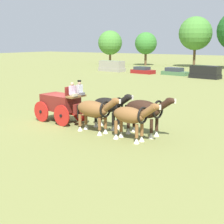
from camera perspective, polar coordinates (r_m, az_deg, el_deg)
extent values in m
plane|color=olive|center=(22.69, -8.55, -1.58)|extent=(220.00, 220.00, 0.00)
cube|color=maroon|center=(22.43, -8.65, 1.61)|extent=(2.54, 1.63, 1.03)
cube|color=brown|center=(21.29, -6.04, 2.65)|extent=(0.66, 1.33, 0.12)
cube|color=maroon|center=(21.14, -5.23, 0.63)|extent=(0.33, 1.16, 0.60)
cube|color=maroon|center=(21.45, -6.62, 3.61)|extent=(0.17, 1.29, 0.55)
cube|color=red|center=(22.54, -8.61, 0.08)|extent=(2.67, 0.38, 0.16)
cylinder|color=red|center=(22.41, -5.39, 0.09)|extent=(1.34, 0.19, 1.34)
cylinder|color=black|center=(22.41, -5.39, 0.09)|extent=(0.21, 0.20, 0.20)
cylinder|color=red|center=(21.30, -8.45, -0.60)|extent=(1.34, 0.19, 1.34)
cylinder|color=black|center=(21.30, -8.45, -0.60)|extent=(0.21, 0.20, 0.20)
cylinder|color=red|center=(23.78, -8.74, 0.69)|extent=(1.34, 0.19, 1.34)
cylinder|color=black|center=(23.78, -8.74, 0.69)|extent=(0.21, 0.20, 0.20)
cylinder|color=red|center=(22.75, -11.77, 0.07)|extent=(1.34, 0.19, 1.34)
cylinder|color=black|center=(22.75, -11.77, 0.07)|extent=(0.21, 0.20, 0.20)
cylinder|color=brown|center=(20.78, -3.92, -0.67)|extent=(2.60, 0.32, 0.10)
cube|color=slate|center=(21.40, -5.22, 3.09)|extent=(0.43, 0.35, 0.16)
cube|color=silver|center=(21.45, -5.47, 3.85)|extent=(0.27, 0.38, 0.55)
sphere|color=tan|center=(21.40, -5.49, 4.87)|extent=(0.22, 0.22, 0.22)
cylinder|color=black|center=(21.38, -5.49, 5.21)|extent=(0.24, 0.24, 0.08)
cube|color=#BCB293|center=(20.96, -6.42, 2.88)|extent=(0.43, 0.35, 0.16)
cube|color=silver|center=(21.01, -6.67, 3.65)|extent=(0.27, 0.38, 0.55)
sphere|color=tan|center=(20.96, -6.69, 4.70)|extent=(0.22, 0.22, 0.22)
ellipsoid|color=black|center=(20.53, -0.87, 1.22)|extent=(2.02, 1.01, 0.85)
cylinder|color=black|center=(20.44, 1.04, -0.94)|extent=(0.18, 0.18, 0.75)
cone|color=silver|center=(20.56, 1.03, -2.39)|extent=(0.30, 0.30, 0.32)
cylinder|color=black|center=(20.08, 0.21, -1.17)|extent=(0.18, 0.18, 0.75)
cone|color=silver|center=(20.20, 0.21, -2.64)|extent=(0.30, 0.30, 0.32)
cylinder|color=black|center=(21.29, -1.88, -0.42)|extent=(0.18, 0.18, 0.75)
cone|color=silver|center=(21.41, -1.87, -1.82)|extent=(0.30, 0.30, 0.32)
cylinder|color=black|center=(20.94, -2.72, -0.64)|extent=(0.18, 0.18, 0.75)
cone|color=silver|center=(21.06, -2.70, -2.05)|extent=(0.30, 0.30, 0.32)
cylinder|color=black|center=(19.70, 1.92, 1.90)|extent=(0.97, 0.44, 0.81)
ellipsoid|color=black|center=(19.44, 2.79, 2.53)|extent=(0.62, 0.31, 0.32)
cube|color=silver|center=(19.27, 3.47, 2.45)|extent=(0.07, 0.10, 0.24)
torus|color=black|center=(19.97, 1.07, 1.21)|extent=(0.19, 0.90, 0.89)
cylinder|color=black|center=(21.25, -3.00, 0.75)|extent=(0.14, 0.14, 0.80)
ellipsoid|color=brown|center=(19.58, -3.31, 0.54)|extent=(2.25, 1.11, 0.93)
cylinder|color=brown|center=(19.43, -1.11, -1.77)|extent=(0.18, 0.18, 0.69)
cone|color=silver|center=(19.56, -1.10, -3.17)|extent=(0.30, 0.30, 0.30)
cylinder|color=brown|center=(19.06, -2.10, -2.05)|extent=(0.18, 0.18, 0.69)
cone|color=silver|center=(19.18, -2.09, -3.48)|extent=(0.30, 0.30, 0.30)
cylinder|color=brown|center=(20.43, -4.39, -1.13)|extent=(0.18, 0.18, 0.69)
cone|color=silver|center=(20.54, -4.37, -2.47)|extent=(0.30, 0.30, 0.30)
cylinder|color=brown|center=(20.07, -5.39, -1.38)|extent=(0.18, 0.18, 0.69)
cone|color=silver|center=(20.18, -5.36, -2.74)|extent=(0.30, 0.30, 0.30)
cylinder|color=brown|center=(18.64, -0.25, 1.23)|extent=(0.97, 0.44, 0.81)
ellipsoid|color=brown|center=(18.36, 0.64, 1.89)|extent=(0.62, 0.31, 0.32)
cube|color=silver|center=(18.19, 1.33, 1.79)|extent=(0.07, 0.10, 0.24)
torus|color=black|center=(18.92, -1.12, 0.47)|extent=(0.20, 0.96, 0.96)
cylinder|color=black|center=(20.41, -5.67, 0.11)|extent=(0.14, 0.14, 0.80)
ellipsoid|color=#331E14|center=(18.99, 5.16, 0.49)|extent=(2.27, 1.18, 1.00)
cylinder|color=#331E14|center=(18.98, 7.51, -2.04)|extent=(0.18, 0.18, 0.75)
cone|color=silver|center=(19.12, 7.46, -3.59)|extent=(0.30, 0.30, 0.32)
cylinder|color=#331E14|center=(18.53, 6.61, -2.36)|extent=(0.18, 0.18, 0.75)
cone|color=silver|center=(18.67, 6.57, -3.94)|extent=(0.30, 0.30, 0.32)
cylinder|color=#331E14|center=(19.80, 3.72, -1.38)|extent=(0.18, 0.18, 0.75)
cone|color=silver|center=(19.93, 3.70, -2.87)|extent=(0.30, 0.30, 0.32)
cylinder|color=#331E14|center=(19.37, 2.78, -1.67)|extent=(0.18, 0.18, 0.75)
cone|color=silver|center=(19.50, 2.76, -3.19)|extent=(0.30, 0.30, 0.32)
cylinder|color=#331E14|center=(18.20, 8.73, 1.22)|extent=(0.97, 0.44, 0.81)
ellipsoid|color=#331E14|center=(17.98, 9.77, 1.89)|extent=(0.62, 0.31, 0.32)
cube|color=silver|center=(17.85, 10.55, 1.79)|extent=(0.07, 0.10, 0.24)
torus|color=black|center=(18.45, 7.71, 0.41)|extent=(0.20, 1.03, 1.02)
cylinder|color=black|center=(19.69, 2.38, 0.05)|extent=(0.14, 0.14, 0.80)
ellipsoid|color=brown|center=(17.97, 2.84, -0.50)|extent=(2.01, 1.02, 0.86)
cylinder|color=brown|center=(17.94, 5.02, -2.92)|extent=(0.18, 0.18, 0.71)
cone|color=silver|center=(18.08, 4.99, -4.46)|extent=(0.30, 0.30, 0.30)
cylinder|color=brown|center=(17.57, 4.15, -3.23)|extent=(0.18, 0.18, 0.71)
cone|color=silver|center=(17.70, 4.13, -4.80)|extent=(0.30, 0.30, 0.30)
cylinder|color=brown|center=(18.71, 1.56, -2.26)|extent=(0.18, 0.18, 0.71)
cone|color=silver|center=(18.84, 1.55, -3.74)|extent=(0.30, 0.30, 0.30)
cylinder|color=brown|center=(18.35, 0.66, -2.54)|extent=(0.18, 0.18, 0.71)
cone|color=silver|center=(18.48, 0.66, -4.05)|extent=(0.30, 0.30, 0.30)
cylinder|color=brown|center=(17.20, 6.20, 0.20)|extent=(0.97, 0.44, 0.81)
ellipsoid|color=brown|center=(16.96, 7.26, 0.90)|extent=(0.62, 0.31, 0.32)
cube|color=silver|center=(16.81, 8.07, 0.78)|extent=(0.07, 0.10, 0.24)
torus|color=black|center=(17.46, 5.16, -0.57)|extent=(0.19, 0.90, 0.90)
cylinder|color=black|center=(18.64, 0.29, -0.98)|extent=(0.14, 0.14, 0.80)
cube|color=gray|center=(59.70, -0.04, 7.11)|extent=(5.01, 2.44, 0.61)
cube|color=gray|center=(59.63, -0.04, 7.99)|extent=(4.80, 2.26, 1.22)
cube|color=maroon|center=(56.00, 5.20, 6.75)|extent=(4.09, 2.19, 0.61)
cube|color=#2D333D|center=(56.07, 5.05, 7.33)|extent=(2.52, 1.86, 0.49)
cube|color=#477047|center=(54.06, 10.57, 6.41)|extent=(4.44, 2.25, 0.58)
cube|color=#2D333D|center=(54.12, 10.40, 7.03)|extent=(2.74, 1.90, 0.58)
cube|color=black|center=(50.22, 15.32, 5.80)|extent=(4.49, 2.32, 0.59)
cube|color=black|center=(50.14, 15.37, 6.82)|extent=(4.30, 2.16, 1.20)
cylinder|color=brown|center=(78.69, -0.32, 9.09)|extent=(0.50, 0.50, 2.90)
sphere|color=#478433|center=(78.60, -0.33, 11.53)|extent=(5.45, 5.45, 5.45)
cylinder|color=brown|center=(74.66, 5.64, 8.95)|extent=(0.50, 0.50, 3.07)
sphere|color=#387A2D|center=(74.57, 5.69, 11.39)|extent=(4.69, 4.69, 4.69)
cylinder|color=brown|center=(71.03, 13.62, 9.06)|extent=(0.50, 0.50, 4.37)
sphere|color=#478433|center=(70.98, 13.79, 12.68)|extent=(6.58, 6.58, 6.58)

